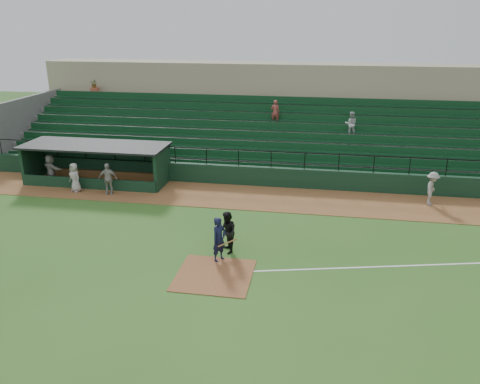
# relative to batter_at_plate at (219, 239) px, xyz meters

# --- Properties ---
(ground) EXTENTS (90.00, 90.00, 0.00)m
(ground) POSITION_rel_batter_at_plate_xyz_m (0.06, -0.27, -0.97)
(ground) COLOR #2D581C
(ground) RESTS_ON ground
(warning_track) EXTENTS (40.00, 4.00, 0.03)m
(warning_track) POSITION_rel_batter_at_plate_xyz_m (0.06, 7.73, -0.96)
(warning_track) COLOR brown
(warning_track) RESTS_ON ground
(home_plate_dirt) EXTENTS (3.00, 3.00, 0.03)m
(home_plate_dirt) POSITION_rel_batter_at_plate_xyz_m (0.06, -1.27, -0.96)
(home_plate_dirt) COLOR brown
(home_plate_dirt) RESTS_ON ground
(foul_line) EXTENTS (17.49, 4.44, 0.01)m
(foul_line) POSITION_rel_batter_at_plate_xyz_m (8.06, 0.93, -0.97)
(foul_line) COLOR white
(foul_line) RESTS_ON ground
(stadium_structure) EXTENTS (38.00, 13.08, 6.40)m
(stadium_structure) POSITION_rel_batter_at_plate_xyz_m (0.06, 16.19, 1.33)
(stadium_structure) COLOR black
(stadium_structure) RESTS_ON ground
(dugout) EXTENTS (8.90, 3.20, 2.42)m
(dugout) POSITION_rel_batter_at_plate_xyz_m (-9.69, 9.29, 0.36)
(dugout) COLOR black
(dugout) RESTS_ON ground
(batter_at_plate) EXTENTS (1.18, 0.85, 1.95)m
(batter_at_plate) POSITION_rel_batter_at_plate_xyz_m (0.00, 0.00, 0.00)
(batter_at_plate) COLOR black
(batter_at_plate) RESTS_ON ground
(umpire) EXTENTS (1.03, 1.13, 1.87)m
(umpire) POSITION_rel_batter_at_plate_xyz_m (0.18, 0.81, -0.04)
(umpire) COLOR black
(umpire) RESTS_ON ground
(runner) EXTENTS (1.04, 1.35, 1.84)m
(runner) POSITION_rel_batter_at_plate_xyz_m (10.06, 8.30, -0.02)
(runner) COLOR gray
(runner) RESTS_ON warning_track
(dugout_player_a) EXTENTS (1.15, 0.64, 1.85)m
(dugout_player_a) POSITION_rel_batter_at_plate_xyz_m (-8.07, 6.87, -0.02)
(dugout_player_a) COLOR #A39E99
(dugout_player_a) RESTS_ON warning_track
(dugout_player_b) EXTENTS (1.01, 0.88, 1.73)m
(dugout_player_b) POSITION_rel_batter_at_plate_xyz_m (-10.18, 6.94, -0.08)
(dugout_player_b) COLOR #AAA59F
(dugout_player_b) RESTS_ON warning_track
(dugout_player_c) EXTENTS (1.76, 1.28, 1.84)m
(dugout_player_c) POSITION_rel_batter_at_plate_xyz_m (-12.36, 8.10, -0.02)
(dugout_player_c) COLOR #A19B96
(dugout_player_c) RESTS_ON warning_track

